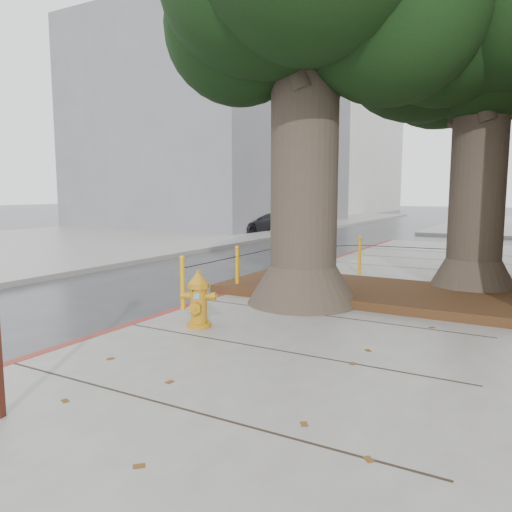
# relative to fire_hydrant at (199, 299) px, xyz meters

# --- Properties ---
(ground) EXTENTS (140.00, 140.00, 0.00)m
(ground) POSITION_rel_fire_hydrant_xyz_m (0.98, -0.41, -0.57)
(ground) COLOR #28282B
(ground) RESTS_ON ground
(sidewalk_opposite) EXTENTS (14.00, 60.00, 0.15)m
(sidewalk_opposite) POSITION_rel_fire_hydrant_xyz_m (-13.02, 9.59, -0.50)
(sidewalk_opposite) COLOR slate
(sidewalk_opposite) RESTS_ON ground
(curb_red) EXTENTS (0.14, 26.00, 0.16)m
(curb_red) POSITION_rel_fire_hydrant_xyz_m (-1.02, 2.09, -0.50)
(curb_red) COLOR maroon
(curb_red) RESTS_ON ground
(planter_bed) EXTENTS (6.40, 2.60, 0.16)m
(planter_bed) POSITION_rel_fire_hydrant_xyz_m (1.88, 3.49, -0.34)
(planter_bed) COLOR black
(planter_bed) RESTS_ON sidewalk_main
(building_far_grey) EXTENTS (12.00, 16.00, 12.00)m
(building_far_grey) POSITION_rel_fire_hydrant_xyz_m (-14.02, 21.59, 5.43)
(building_far_grey) COLOR slate
(building_far_grey) RESTS_ON ground
(building_far_white) EXTENTS (12.00, 18.00, 15.00)m
(building_far_white) POSITION_rel_fire_hydrant_xyz_m (-16.02, 44.59, 6.93)
(building_far_white) COLOR silver
(building_far_white) RESTS_ON ground
(tree_near) EXTENTS (4.50, 3.80, 7.68)m
(tree_near) POSITION_rel_fire_hydrant_xyz_m (1.00, 2.41, 4.81)
(tree_near) COLOR #4C3F33
(tree_near) RESTS_ON sidewalk_main
(tree_far) EXTENTS (4.50, 3.80, 7.17)m
(tree_far) POSITION_rel_fire_hydrant_xyz_m (3.61, 4.92, 4.44)
(tree_far) COLOR #4C3F33
(tree_far) RESTS_ON sidewalk_main
(bollard_ring) EXTENTS (3.79, 5.39, 0.95)m
(bollard_ring) POSITION_rel_fire_hydrant_xyz_m (0.11, 3.97, 0.09)
(bollard_ring) COLOR orange
(bollard_ring) RESTS_ON sidewalk_main
(fire_hydrant) EXTENTS (0.47, 0.47, 0.87)m
(fire_hydrant) POSITION_rel_fire_hydrant_xyz_m (0.00, 0.00, 0.00)
(fire_hydrant) COLOR #C48214
(fire_hydrant) RESTS_ON sidewalk_main
(car_dark) EXTENTS (1.94, 4.18, 1.18)m
(car_dark) POSITION_rel_fire_hydrant_xyz_m (-8.61, 16.61, 0.02)
(car_dark) COLOR black
(car_dark) RESTS_ON ground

